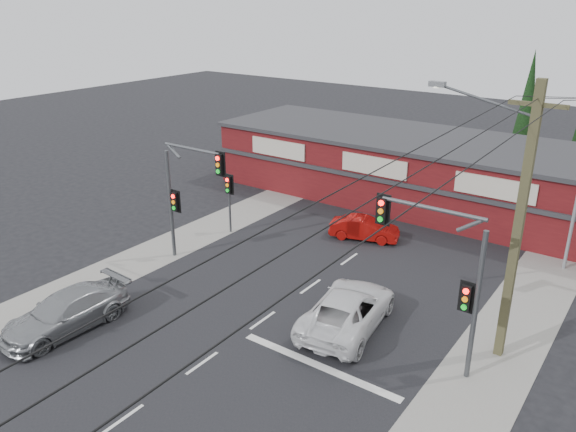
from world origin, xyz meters
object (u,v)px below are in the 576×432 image
Objects in this scene: white_suv at (348,309)px; red_sedan at (364,228)px; silver_suv at (66,312)px; utility_pole at (515,218)px; shop_building at (417,169)px.

red_sedan is (-3.65, 8.14, -0.16)m from white_suv.
white_suv is 1.08× the size of silver_suv.
white_suv is at bearing 39.34° from silver_suv.
utility_pole is (5.35, 1.61, 4.62)m from white_suv.
white_suv is 16.18m from shop_building.
utility_pole is (14.30, 8.24, 4.65)m from silver_suv.
silver_suv is at bearing 28.38° from white_suv.
silver_suv is at bearing -150.04° from utility_pole.
shop_building is at bearing 123.76° from utility_pole.
shop_building is 2.73× the size of utility_pole.
silver_suv is 17.14m from utility_pole.
white_suv is 11.13m from silver_suv.
white_suv is 0.56× the size of utility_pole.
silver_suv is 15.69m from red_sedan.
red_sedan is 0.37× the size of utility_pole.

